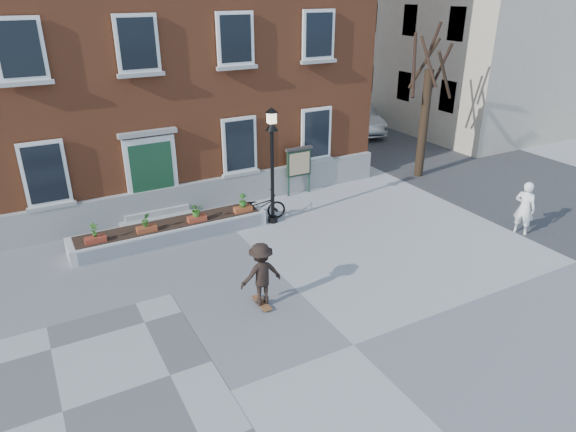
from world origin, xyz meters
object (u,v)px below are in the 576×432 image
lamp_post (272,150)px  notice_board (299,163)px  bystander (525,208)px  skateboarder (261,274)px  parked_car (356,117)px  bicycle (258,207)px

lamp_post → notice_board: bearing=41.7°
bystander → skateboarder: size_ratio=1.03×
parked_car → bicycle: bearing=-126.0°
parked_car → skateboarder: size_ratio=2.83×
parked_car → notice_board: size_ratio=2.62×
parked_car → notice_board: notice_board is taller
bicycle → parked_car: (9.84, 8.17, 0.31)m
lamp_post → notice_board: (2.06, 1.84, -1.28)m
bystander → parked_car: bearing=-31.5°
skateboarder → bystander: bearing=-1.8°
lamp_post → bystander: bearing=-34.7°
bicycle → notice_board: bearing=-46.3°
bicycle → bystander: 8.65m
bicycle → bystander: (7.06, -4.99, 0.39)m
notice_board → skateboarder: bearing=-126.6°
parked_car → notice_board: bearing=-123.6°
bystander → lamp_post: (-6.69, 4.63, 1.65)m
bicycle → lamp_post: size_ratio=0.48×
lamp_post → notice_board: 3.04m
bystander → lamp_post: bearing=35.7°
bystander → lamp_post: 8.30m
bystander → notice_board: (-4.63, 6.47, 0.37)m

